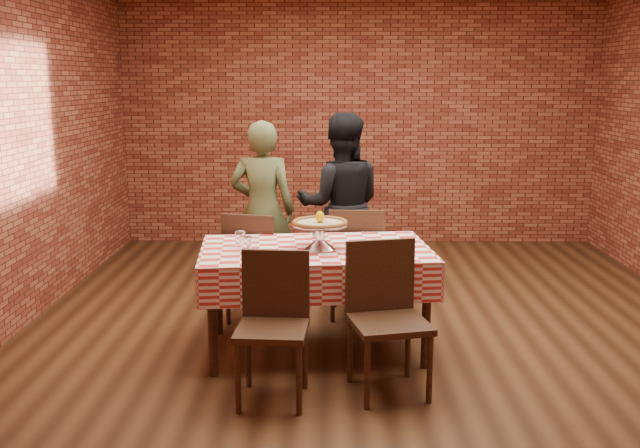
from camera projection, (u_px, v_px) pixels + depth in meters
The scene contains 19 objects.
ground at pixel (374, 327), 5.59m from camera, with size 6.00×6.00×0.00m, color black.
back_wall at pixel (359, 120), 8.24m from camera, with size 5.50×5.50×0.00m, color maroon.
table at pixel (316, 300), 5.05m from camera, with size 1.58×0.95×0.75m, color #412919.
tablecloth at pixel (316, 266), 5.00m from camera, with size 1.62×0.98×0.27m, color red, non-canonical shape.
pizza_stand at pixel (320, 236), 4.93m from camera, with size 0.39×0.39×0.18m, color silver, non-canonical shape.
pizza at pixel (320, 223), 4.91m from camera, with size 0.39×0.39×0.03m, color beige.
lemon at pixel (320, 217), 4.90m from camera, with size 0.06×0.06×0.08m, color yellow.
water_glass_left at pixel (246, 245), 4.81m from camera, with size 0.07×0.07×0.12m, color white.
water_glass_right at pixel (240, 239), 4.98m from camera, with size 0.07×0.07×0.12m, color white.
side_plate at pixel (380, 249), 4.90m from camera, with size 0.15×0.15×0.01m, color white.
sweetener_packet_a at pixel (404, 252), 4.84m from camera, with size 0.05×0.04×0.01m, color white.
sweetener_packet_b at pixel (405, 251), 4.86m from camera, with size 0.05×0.04×0.01m, color white.
condiment_caddy at pixel (318, 230), 5.26m from camera, with size 0.09×0.07×0.13m, color silver.
chair_near_left at pixel (272, 330), 4.23m from camera, with size 0.42×0.42×0.90m, color #412919, non-canonical shape.
chair_near_right at pixel (389, 321), 4.34m from camera, with size 0.45×0.45×0.93m, color #412919, non-canonical shape.
chair_far_left at pixel (256, 265), 5.70m from camera, with size 0.42×0.42×0.90m, color #412919, non-canonical shape.
chair_far_right at pixel (357, 261), 5.79m from camera, with size 0.44×0.44×0.92m, color #412919, non-canonical shape.
diner_olive at pixel (263, 210), 6.22m from camera, with size 0.57×0.38×1.58m, color #4B522E.
diner_black at pixel (341, 205), 6.30m from camera, with size 0.79×0.62×1.64m, color black.
Camera 1 is at (-0.36, -5.32, 1.93)m, focal length 39.78 mm.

